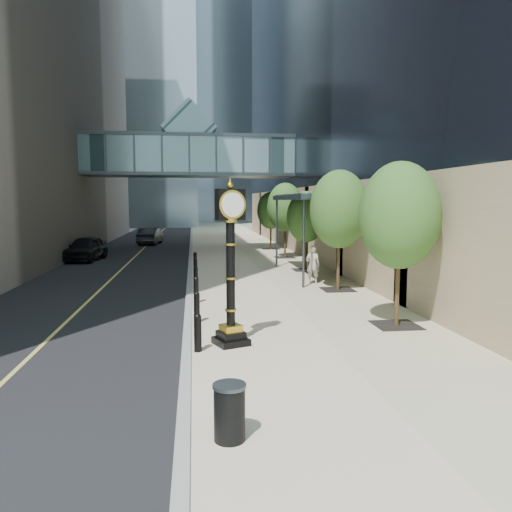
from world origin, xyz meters
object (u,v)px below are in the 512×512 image
Objects in this scene: street_clock at (231,275)px; trash_bin at (230,414)px; car_near at (86,248)px; pedestrian at (313,264)px; car_far at (150,236)px.

trash_bin is (-0.44, -5.54, -1.48)m from street_clock.
street_clock is at bearing -61.81° from car_near.
trash_bin is 0.19× the size of car_near.
pedestrian is at bearing -34.23° from car_near.
car_near is at bearing 106.19° from trash_bin.
car_far is at bearing -45.06° from pedestrian.
trash_bin is at bearing 94.54° from pedestrian.
trash_bin is at bearing 102.61° from car_far.
trash_bin is 0.19× the size of car_far.
street_clock is at bearing 85.47° from trash_bin.
car_near reaches higher than trash_bin.
trash_bin is at bearing -66.77° from car_near.
pedestrian is at bearing 71.56° from trash_bin.
street_clock is 22.79m from car_near.
pedestrian is (4.71, 9.89, -1.02)m from street_clock.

